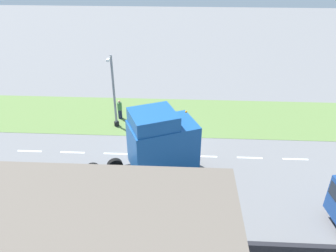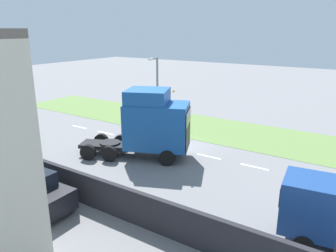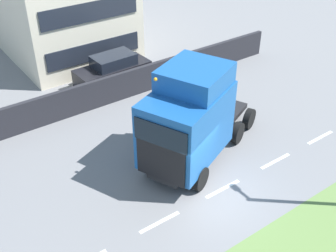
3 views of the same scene
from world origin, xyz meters
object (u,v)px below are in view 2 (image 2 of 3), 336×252
Objects in this scene: flatbed_truck at (322,212)px; lamp_post at (157,97)px; lorry_cab at (153,124)px; parked_car at (31,191)px; pedestrian at (167,114)px.

lamp_post is at bearing 49.31° from flatbed_truck.
lorry_cab is 1.69× the size of parked_car.
lorry_cab is at bearing 32.93° from lamp_post.
parked_car is 0.74× the size of lamp_post.
flatbed_truck is 18.15m from lamp_post.
lorry_cab is 1.24× the size of flatbed_truck.
flatbed_truck is 12.92m from parked_car.
flatbed_truck is (3.90, 11.03, -0.90)m from lorry_cab.
lamp_post is 3.54× the size of pedestrian.
lamp_post reaches higher than flatbed_truck.
lamp_post is (-14.73, -2.99, 1.77)m from parked_car.
flatbed_truck is at bearing 52.49° from pedestrian.
pedestrian is at bearing -171.52° from parked_car.
lorry_cab reaches higher than pedestrian.
lamp_post reaches higher than lorry_cab.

